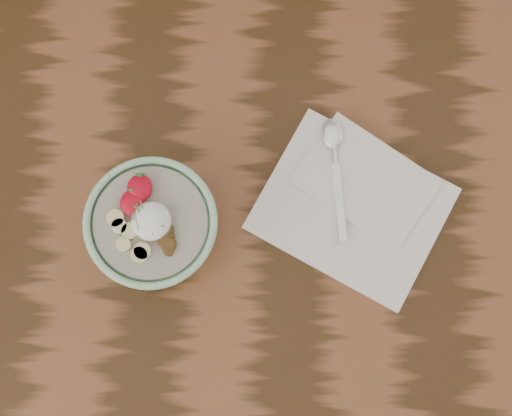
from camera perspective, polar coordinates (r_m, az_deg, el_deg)
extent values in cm
cube|color=#37200D|center=(104.46, 2.78, -2.37)|extent=(160.00, 90.00, 4.00)
cylinder|color=#95C99E|center=(102.80, -7.73, -1.93)|extent=(7.78, 7.78, 1.11)
torus|color=#95C99E|center=(93.91, -8.47, -1.13)|extent=(17.69, 17.69, 1.02)
cylinder|color=#A9A18C|center=(94.45, -8.42, -1.19)|extent=(15.01, 15.01, 0.93)
ellipsoid|color=white|center=(92.98, -8.37, -1.04)|extent=(5.20, 5.20, 2.86)
ellipsoid|color=#B50819|center=(93.92, -9.89, 0.40)|extent=(3.19, 3.50, 1.75)
cone|color=#286623|center=(93.90, -9.88, 1.29)|extent=(1.40, 1.03, 1.52)
ellipsoid|color=#B50819|center=(94.11, -9.30, 1.59)|extent=(3.32, 3.66, 1.83)
cone|color=#286623|center=(94.13, -9.29, 2.52)|extent=(1.40, 1.03, 1.52)
cylinder|color=beige|center=(94.18, -10.87, -1.46)|extent=(2.04, 2.04, 0.70)
cylinder|color=beige|center=(93.84, -10.05, -1.83)|extent=(2.20, 2.20, 0.70)
cylinder|color=beige|center=(93.74, -10.55, -2.90)|extent=(1.93, 1.93, 0.70)
cylinder|color=beige|center=(93.22, -9.32, -3.75)|extent=(2.19, 2.19, 0.70)
cylinder|color=beige|center=(93.22, -9.07, -3.42)|extent=(2.21, 2.21, 0.70)
cylinder|color=beige|center=(94.45, -11.17, -0.81)|extent=(2.33, 2.33, 0.70)
ellipsoid|color=brown|center=(92.90, -7.50, -2.66)|extent=(1.55, 1.51, 0.80)
ellipsoid|color=brown|center=(92.91, -6.89, -2.31)|extent=(1.38, 1.38, 0.71)
ellipsoid|color=brown|center=(93.01, -7.00, -1.75)|extent=(2.10, 2.10, 1.12)
ellipsoid|color=brown|center=(92.66, -6.89, -2.76)|extent=(2.14, 1.98, 1.23)
ellipsoid|color=brown|center=(92.68, -7.03, -3.50)|extent=(1.71, 1.69, 0.90)
ellipsoid|color=brown|center=(92.69, -7.11, -3.08)|extent=(2.16, 2.18, 0.79)
ellipsoid|color=brown|center=(92.86, -7.27, -2.37)|extent=(1.98, 1.90, 1.25)
ellipsoid|color=brown|center=(92.65, -6.78, -3.11)|extent=(1.15, 1.52, 0.78)
ellipsoid|color=brown|center=(93.04, -6.99, -1.60)|extent=(1.89, 1.88, 0.99)
cylinder|color=#3B7833|center=(91.90, -8.03, -0.95)|extent=(0.48, 1.13, 0.22)
cylinder|color=#3B7833|center=(92.05, -8.25, -0.60)|extent=(0.33, 1.39, 0.23)
cylinder|color=#3B7833|center=(92.19, -9.48, -1.22)|extent=(0.56, 1.55, 0.23)
cylinder|color=#3B7833|center=(91.97, -8.13, -0.79)|extent=(1.35, 0.50, 0.23)
cylinder|color=#3B7833|center=(92.24, -9.24, -0.78)|extent=(0.66, 1.37, 0.23)
cylinder|color=#3B7833|center=(92.00, -7.94, -0.50)|extent=(1.00, 0.79, 0.22)
cylinder|color=#3B7833|center=(91.76, -8.21, -1.66)|extent=(0.39, 1.63, 0.24)
cylinder|color=#3B7833|center=(92.54, -9.53, -0.02)|extent=(0.99, 0.84, 0.22)
cylinder|color=#3B7833|center=(91.72, -7.84, -1.50)|extent=(1.65, 0.48, 0.24)
cylinder|color=#3B7833|center=(91.85, -7.92, -1.06)|extent=(0.46, 1.22, 0.22)
cylinder|color=#3B7833|center=(92.52, -9.16, 0.26)|extent=(0.58, 1.11, 0.22)
cylinder|color=#3B7833|center=(92.47, -9.40, -0.11)|extent=(0.63, 1.45, 0.23)
cylinder|color=#3B7833|center=(91.82, -8.29, -1.51)|extent=(0.95, 1.37, 0.23)
cylinder|color=#3B7833|center=(92.44, -9.74, -0.56)|extent=(0.60, 1.45, 0.23)
cube|color=white|center=(103.41, 7.68, -0.05)|extent=(31.65, 29.70, 0.96)
cube|color=white|center=(103.69, 8.77, 2.11)|extent=(22.18, 20.67, 0.58)
cube|color=silver|center=(102.10, 6.68, 0.48)|extent=(2.16, 11.50, 0.35)
cylinder|color=silver|center=(103.43, 6.28, 4.42)|extent=(0.97, 3.04, 0.70)
ellipsoid|color=silver|center=(104.04, 6.13, 5.96)|extent=(3.46, 4.83, 0.95)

